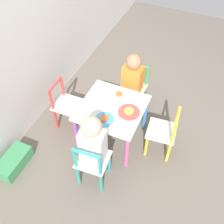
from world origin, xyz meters
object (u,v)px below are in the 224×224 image
chair_red (66,106)px  kids_table (112,112)px  child_right (132,80)px  plate_front (129,112)px  child_left (94,143)px  plate_right (119,95)px  chair_teal (92,163)px  chair_green (133,88)px  chair_yellow (164,133)px  plate_left (104,119)px  storage_bin (14,162)px

chair_red → kids_table: bearing=-90.0°
child_right → plate_front: child_right is taller
child_left → plate_front: bearing=-111.0°
plate_front → chair_red: bearing=90.9°
kids_table → plate_front: size_ratio=2.91×
chair_red → plate_right: 0.57m
kids_table → chair_red: (-0.01, 0.50, -0.12)m
chair_teal → chair_green: bearing=-94.0°
plate_right → chair_red: bearing=109.3°
chair_red → child_left: child_left is taller
kids_table → chair_green: (0.50, -0.03, -0.12)m
chair_green → chair_yellow: bearing=-40.5°
chair_yellow → plate_right: chair_yellow is taller
plate_right → plate_left: size_ratio=0.91×
chair_yellow → child_left: child_left is taller
child_left → plate_front: 0.46m
chair_green → chair_red: bearing=-132.6°
chair_teal → plate_right: chair_teal is taller
child_right → chair_teal: bearing=-85.8°
chair_green → child_right: (-0.06, 0.00, 0.17)m
child_right → chair_yellow: bearing=-36.1°
child_right → chair_green: bearing=90.0°
chair_teal → plate_front: 0.55m
chair_yellow → child_right: 0.64m
chair_green → chair_teal: same height
chair_green → plate_left: 0.70m
chair_teal → chair_red: bearing=-46.6°
chair_teal → chair_yellow: 0.72m
kids_table → plate_right: 0.18m
chair_teal → child_left: bearing=-90.0°
child_left → storage_bin: (-0.24, 0.74, -0.40)m
plate_front → chair_yellow: bearing=-81.8°
chair_yellow → chair_red: 1.01m
chair_green → chair_red: size_ratio=1.00×
kids_table → storage_bin: kids_table is taller
storage_bin → chair_red: bearing=-16.6°
kids_table → plate_front: bearing=-90.0°
kids_table → plate_front: 0.18m
plate_right → plate_front: bearing=-135.0°
chair_red → child_left: (-0.43, -0.54, 0.20)m
plate_right → storage_bin: bearing=140.2°
plate_front → chair_teal: bearing=165.8°
chair_green → plate_front: 0.55m
chair_green → storage_bin: 1.41m
storage_bin → plate_front: bearing=-52.0°
plate_right → plate_left: same height
storage_bin → kids_table: bearing=-46.0°
plate_left → plate_front: same height
plate_left → chair_yellow: bearing=-66.9°
kids_table → chair_yellow: size_ratio=1.07×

